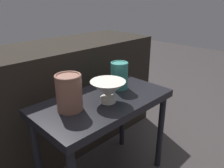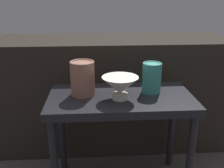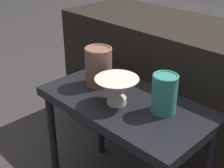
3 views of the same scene
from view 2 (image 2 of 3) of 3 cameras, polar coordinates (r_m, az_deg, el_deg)
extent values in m
cube|color=black|center=(1.31, 1.90, -3.34)|extent=(0.72, 0.39, 0.04)
cylinder|color=black|center=(1.32, -12.38, -17.20)|extent=(0.04, 0.04, 0.50)
cylinder|color=black|center=(1.38, 16.56, -15.81)|extent=(0.04, 0.04, 0.50)
cylinder|color=black|center=(1.58, -10.78, -10.37)|extent=(0.04, 0.04, 0.50)
cylinder|color=black|center=(1.63, 12.81, -9.54)|extent=(0.04, 0.04, 0.50)
cube|color=black|center=(1.84, 0.29, -1.47)|extent=(1.53, 0.50, 0.74)
cylinder|color=silver|center=(1.26, 1.75, -2.67)|extent=(0.08, 0.08, 0.03)
cone|color=silver|center=(1.24, 1.78, -0.30)|extent=(0.17, 0.17, 0.08)
cylinder|color=brown|center=(1.30, -6.44, 1.12)|extent=(0.12, 0.12, 0.17)
torus|color=brown|center=(1.27, -6.58, 4.68)|extent=(0.12, 0.12, 0.01)
cylinder|color=teal|center=(1.34, 8.62, 1.28)|extent=(0.10, 0.10, 0.15)
torus|color=teal|center=(1.32, 8.79, 4.38)|extent=(0.10, 0.10, 0.01)
camera|label=1|loc=(0.73, -56.61, 11.13)|focal=35.00mm
camera|label=3|loc=(0.97, 66.36, 17.16)|focal=50.00mm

